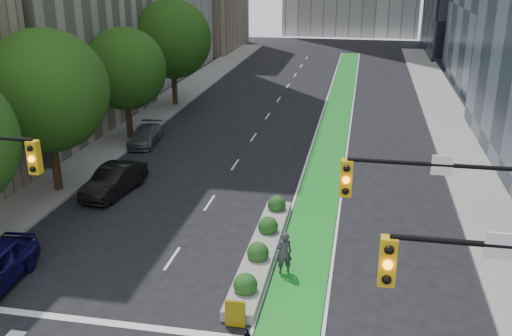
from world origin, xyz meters
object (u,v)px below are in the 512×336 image
at_px(median_planter, 262,247).
at_px(parked_car_left_mid, 114,180).
at_px(cyclist, 284,253).
at_px(parked_car_left_far, 145,135).

xyz_separation_m(median_planter, parked_car_left_mid, (-9.08, 5.30, 0.39)).
height_order(cyclist, parked_car_left_mid, cyclist).
xyz_separation_m(cyclist, parked_car_left_mid, (-10.19, 6.61, -0.14)).
xyz_separation_m(parked_car_left_mid, parked_car_left_far, (-1.62, 8.69, -0.15)).
height_order(median_planter, parked_car_left_far, parked_car_left_far).
height_order(median_planter, parked_car_left_mid, parked_car_left_mid).
bearing_deg(median_planter, parked_car_left_mid, 149.74).
distance_m(cyclist, parked_car_left_mid, 12.15).
bearing_deg(parked_car_left_mid, parked_car_left_far, 108.16).
height_order(parked_car_left_mid, parked_car_left_far, parked_car_left_mid).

